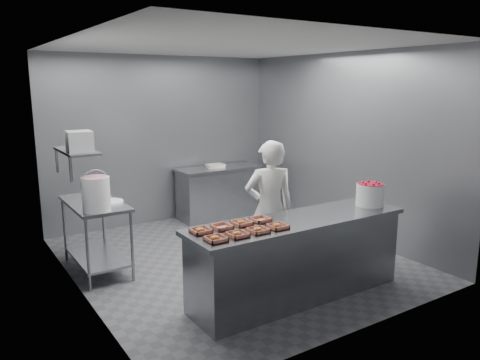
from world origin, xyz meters
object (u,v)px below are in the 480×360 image
at_px(tray_5, 222,227).
at_px(appliance, 79,141).
at_px(prep_table, 96,226).
at_px(tray_2, 258,230).
at_px(tray_4, 201,231).
at_px(tray_3, 277,226).
at_px(tray_7, 261,219).
at_px(worker, 269,209).
at_px(glaze_bucket, 96,193).
at_px(tray_1, 237,234).
at_px(tray_0, 216,239).
at_px(strawberry_tub, 370,194).
at_px(back_counter, 219,192).
at_px(service_counter, 298,258).
at_px(tray_6, 242,223).

relative_size(tray_5, appliance, 0.60).
bearing_deg(prep_table, tray_2, -64.42).
bearing_deg(tray_4, appliance, 113.00).
xyz_separation_m(prep_table, tray_4, (0.52, -1.80, 0.33)).
xyz_separation_m(tray_3, tray_5, (-0.48, 0.29, -0.00)).
xyz_separation_m(prep_table, tray_7, (1.25, -1.80, 0.33)).
height_order(tray_7, worker, worker).
bearing_deg(tray_2, glaze_bucket, 123.49).
bearing_deg(tray_7, tray_1, -148.66).
xyz_separation_m(worker, appliance, (-1.93, 1.10, 0.84)).
distance_m(tray_0, tray_1, 0.24).
bearing_deg(strawberry_tub, back_counter, 93.15).
bearing_deg(appliance, tray_2, -53.26).
height_order(service_counter, tray_0, tray_0).
bearing_deg(appliance, worker, -24.18).
height_order(glaze_bucket, appliance, appliance).
height_order(prep_table, tray_3, tray_3).
relative_size(back_counter, tray_0, 8.01).
xyz_separation_m(service_counter, tray_4, (-1.13, 0.15, 0.47)).
xyz_separation_m(back_counter, tray_7, (-1.30, -3.10, 0.47)).
xyz_separation_m(tray_1, tray_4, (-0.24, 0.29, 0.00)).
distance_m(back_counter, tray_3, 3.67).
height_order(back_counter, tray_7, tray_7).
xyz_separation_m(service_counter, glaze_bucket, (-1.74, 1.51, 0.66)).
bearing_deg(strawberry_tub, prep_table, 144.12).
bearing_deg(tray_2, service_counter, 12.82).
relative_size(tray_5, tray_6, 1.00).
relative_size(tray_7, glaze_bucket, 0.39).
bearing_deg(appliance, service_counter, -38.98).
relative_size(service_counter, tray_6, 13.88).
distance_m(prep_table, appliance, 1.12).
bearing_deg(appliance, tray_7, -43.67).
xyz_separation_m(tray_7, worker, (0.51, 0.54, -0.08)).
height_order(prep_table, tray_5, tray_5).
distance_m(prep_table, tray_7, 2.22).
xyz_separation_m(back_counter, tray_5, (-1.78, -3.10, 0.47)).
bearing_deg(tray_7, tray_5, 180.00).
relative_size(tray_4, tray_6, 1.00).
distance_m(tray_0, tray_6, 0.56).
xyz_separation_m(service_counter, tray_7, (-0.40, 0.15, 0.47)).
xyz_separation_m(tray_0, tray_4, (0.00, 0.29, 0.00)).
xyz_separation_m(prep_table, strawberry_tub, (2.73, -1.97, 0.45)).
bearing_deg(tray_3, tray_0, 180.00).
distance_m(tray_4, glaze_bucket, 1.51).
distance_m(tray_1, tray_5, 0.29).
relative_size(tray_7, appliance, 0.60).
relative_size(tray_0, worker, 0.11).
distance_m(prep_table, strawberry_tub, 3.40).
distance_m(tray_4, tray_7, 0.72).
bearing_deg(tray_3, prep_table, 120.68).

